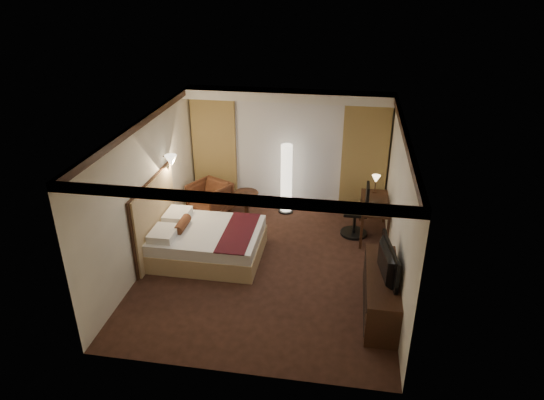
% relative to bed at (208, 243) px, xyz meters
% --- Properties ---
extents(floor, '(4.50, 5.50, 0.01)m').
position_rel_bed_xyz_m(floor, '(1.18, -0.09, -0.29)').
color(floor, black).
rests_on(floor, ground).
extents(ceiling, '(4.50, 5.50, 0.01)m').
position_rel_bed_xyz_m(ceiling, '(1.18, -0.09, 2.41)').
color(ceiling, white).
rests_on(ceiling, back_wall).
extents(back_wall, '(4.50, 0.02, 2.70)m').
position_rel_bed_xyz_m(back_wall, '(1.18, 2.66, 1.06)').
color(back_wall, beige).
rests_on(back_wall, floor).
extents(left_wall, '(0.02, 5.50, 2.70)m').
position_rel_bed_xyz_m(left_wall, '(-1.07, -0.09, 1.06)').
color(left_wall, beige).
rests_on(left_wall, floor).
extents(right_wall, '(0.02, 5.50, 2.70)m').
position_rel_bed_xyz_m(right_wall, '(3.43, -0.09, 1.06)').
color(right_wall, beige).
rests_on(right_wall, floor).
extents(crown_molding, '(4.50, 5.50, 0.12)m').
position_rel_bed_xyz_m(crown_molding, '(1.18, -0.09, 2.35)').
color(crown_molding, black).
rests_on(crown_molding, ceiling).
extents(soffit, '(4.50, 0.50, 0.20)m').
position_rel_bed_xyz_m(soffit, '(1.18, 2.41, 2.31)').
color(soffit, white).
rests_on(soffit, ceiling).
extents(curtain_sheer, '(2.48, 0.04, 2.45)m').
position_rel_bed_xyz_m(curtain_sheer, '(1.18, 2.58, 0.96)').
color(curtain_sheer, silver).
rests_on(curtain_sheer, back_wall).
extents(curtain_left_drape, '(1.00, 0.14, 2.45)m').
position_rel_bed_xyz_m(curtain_left_drape, '(-0.52, 2.52, 0.96)').
color(curtain_left_drape, '#A18C49').
rests_on(curtain_left_drape, back_wall).
extents(curtain_right_drape, '(1.00, 0.14, 2.45)m').
position_rel_bed_xyz_m(curtain_right_drape, '(2.88, 2.52, 0.96)').
color(curtain_right_drape, '#A18C49').
rests_on(curtain_right_drape, back_wall).
extents(wall_sconce, '(0.24, 0.24, 0.24)m').
position_rel_bed_xyz_m(wall_sconce, '(-0.91, 0.78, 1.33)').
color(wall_sconce, white).
rests_on(wall_sconce, left_wall).
extents(bed, '(2.01, 1.57, 0.59)m').
position_rel_bed_xyz_m(bed, '(0.00, 0.00, 0.00)').
color(bed, white).
rests_on(bed, floor).
extents(headboard, '(0.12, 1.87, 1.50)m').
position_rel_bed_xyz_m(headboard, '(-1.02, -0.00, 0.46)').
color(headboard, tan).
rests_on(headboard, floor).
extents(armchair, '(1.02, 1.00, 0.80)m').
position_rel_bed_xyz_m(armchair, '(-0.48, 1.79, 0.10)').
color(armchair, '#522618').
rests_on(armchair, floor).
extents(side_table, '(0.53, 0.53, 0.59)m').
position_rel_bed_xyz_m(side_table, '(0.37, 1.75, -0.00)').
color(side_table, black).
rests_on(side_table, floor).
extents(floor_lamp, '(0.34, 0.34, 1.61)m').
position_rel_bed_xyz_m(floor_lamp, '(1.21, 2.14, 0.51)').
color(floor_lamp, white).
rests_on(floor_lamp, floor).
extents(desk, '(0.55, 1.30, 0.75)m').
position_rel_bed_xyz_m(desk, '(3.13, 1.37, 0.08)').
color(desk, black).
rests_on(desk, floor).
extents(desk_lamp, '(0.18, 0.18, 0.34)m').
position_rel_bed_xyz_m(desk_lamp, '(3.13, 1.87, 0.63)').
color(desk_lamp, '#FFD899').
rests_on(desk_lamp, desk).
extents(office_chair, '(0.56, 0.56, 1.15)m').
position_rel_bed_xyz_m(office_chair, '(2.75, 1.32, 0.28)').
color(office_chair, black).
rests_on(office_chair, floor).
extents(dresser, '(0.50, 1.81, 0.70)m').
position_rel_bed_xyz_m(dresser, '(3.18, -1.14, 0.06)').
color(dresser, black).
rests_on(dresser, floor).
extents(television, '(0.79, 1.17, 0.14)m').
position_rel_bed_xyz_m(television, '(3.15, -1.14, 0.72)').
color(television, black).
rests_on(television, dresser).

